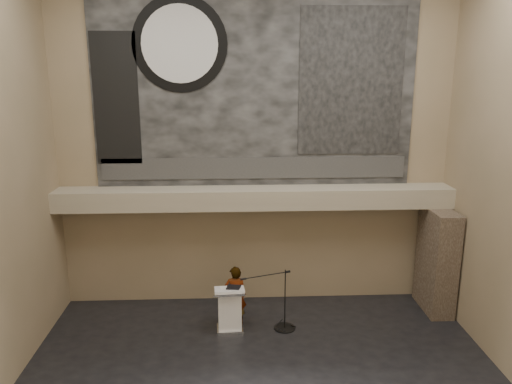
{
  "coord_description": "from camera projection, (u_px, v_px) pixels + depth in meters",
  "views": [
    {
      "loc": [
        -0.54,
        -8.6,
        6.19
      ],
      "look_at": [
        0.0,
        3.2,
        3.2
      ],
      "focal_mm": 35.0,
      "sensor_mm": 36.0,
      "label": 1
    }
  ],
  "objects": [
    {
      "name": "binder",
      "position": [
        234.0,
        287.0,
        11.76
      ],
      "size": [
        0.36,
        0.31,
        0.04
      ],
      "primitive_type": "cube",
      "rotation": [
        0.0,
        0.0,
        -0.22
      ],
      "color": "black",
      "rests_on": "lectern"
    },
    {
      "name": "banner_clock_rim",
      "position": [
        180.0,
        44.0,
        11.95
      ],
      "size": [
        2.3,
        0.02,
        2.3
      ],
      "primitive_type": "cylinder",
      "rotation": [
        1.57,
        0.0,
        0.0
      ],
      "color": "black",
      "rests_on": "banner"
    },
    {
      "name": "banner_building_print",
      "position": [
        351.0,
        82.0,
        12.36
      ],
      "size": [
        2.6,
        0.02,
        3.6
      ],
      "primitive_type": "cube",
      "color": "black",
      "rests_on": "banner"
    },
    {
      "name": "banner",
      "position": [
        255.0,
        86.0,
        12.31
      ],
      "size": [
        8.0,
        0.05,
        5.0
      ],
      "primitive_type": "cube",
      "color": "black",
      "rests_on": "wall_back"
    },
    {
      "name": "mic_stand",
      "position": [
        283.0,
        320.0,
        12.05
      ],
      "size": [
        1.32,
        0.63,
        1.53
      ],
      "rotation": [
        0.0,
        0.0,
        0.33
      ],
      "color": "black",
      "rests_on": "floor"
    },
    {
      "name": "papers",
      "position": [
        225.0,
        289.0,
        11.73
      ],
      "size": [
        0.26,
        0.33,
        0.0
      ],
      "primitive_type": "cube",
      "rotation": [
        0.0,
        0.0,
        0.18
      ],
      "color": "silver",
      "rests_on": "lectern"
    },
    {
      "name": "banner_brick_print",
      "position": [
        116.0,
        99.0,
        12.2
      ],
      "size": [
        1.1,
        0.02,
        3.2
      ],
      "primitive_type": "cube",
      "color": "black",
      "rests_on": "banner"
    },
    {
      "name": "soffit",
      "position": [
        255.0,
        198.0,
        12.63
      ],
      "size": [
        10.0,
        0.8,
        0.5
      ],
      "primitive_type": "cube",
      "color": "gray",
      "rests_on": "wall_back"
    },
    {
      "name": "lectern",
      "position": [
        230.0,
        310.0,
        11.88
      ],
      "size": [
        0.73,
        0.54,
        1.13
      ],
      "rotation": [
        0.0,
        0.0,
        0.06
      ],
      "color": "silver",
      "rests_on": "floor"
    },
    {
      "name": "wall_back",
      "position": [
        255.0,
        144.0,
        12.7
      ],
      "size": [
        10.0,
        0.02,
        8.5
      ],
      "primitive_type": "cube",
      "color": "#806F51",
      "rests_on": "floor"
    },
    {
      "name": "banner_text_strip",
      "position": [
        255.0,
        168.0,
        12.78
      ],
      "size": [
        7.76,
        0.02,
        0.55
      ],
      "primitive_type": "cube",
      "color": "#2C2C2C",
      "rests_on": "banner"
    },
    {
      "name": "speaker_person",
      "position": [
        235.0,
        296.0,
        12.14
      ],
      "size": [
        0.59,
        0.41,
        1.51
      ],
      "primitive_type": "imported",
      "rotation": [
        0.0,
        0.0,
        3.24
      ],
      "color": "silver",
      "rests_on": "floor"
    },
    {
      "name": "sprinkler_left",
      "position": [
        192.0,
        210.0,
        12.58
      ],
      "size": [
        0.04,
        0.04,
        0.06
      ],
      "primitive_type": "cylinder",
      "color": "#B2893D",
      "rests_on": "soffit"
    },
    {
      "name": "sprinkler_right",
      "position": [
        330.0,
        208.0,
        12.73
      ],
      "size": [
        0.04,
        0.04,
        0.06
      ],
      "primitive_type": "cylinder",
      "color": "#B2893D",
      "rests_on": "soffit"
    },
    {
      "name": "banner_clock_face",
      "position": [
        180.0,
        44.0,
        11.93
      ],
      "size": [
        1.84,
        0.02,
        1.84
      ],
      "primitive_type": "cylinder",
      "rotation": [
        1.57,
        0.0,
        0.0
      ],
      "color": "silver",
      "rests_on": "banner"
    },
    {
      "name": "stone_pier",
      "position": [
        437.0,
        260.0,
        12.79
      ],
      "size": [
        0.6,
        1.4,
        2.7
      ],
      "primitive_type": "cube",
      "color": "#3E3126",
      "rests_on": "floor"
    },
    {
      "name": "wall_front",
      "position": [
        289.0,
        267.0,
        4.95
      ],
      "size": [
        10.0,
        0.02,
        8.5
      ],
      "primitive_type": "cube",
      "color": "#806F51",
      "rests_on": "floor"
    }
  ]
}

